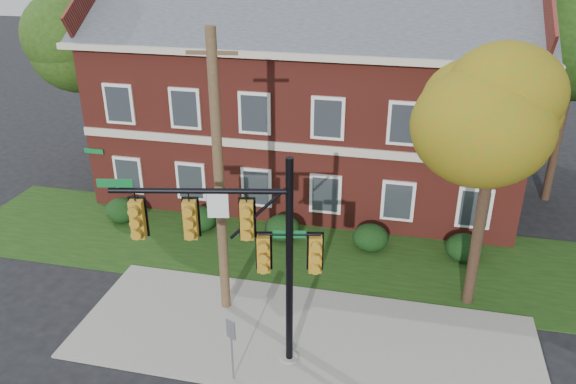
% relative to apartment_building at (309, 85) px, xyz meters
% --- Properties ---
extents(ground, '(120.00, 120.00, 0.00)m').
position_rel_apartment_building_xyz_m(ground, '(2.00, -11.95, -4.99)').
color(ground, black).
rests_on(ground, ground).
extents(sidewalk, '(14.00, 5.00, 0.08)m').
position_rel_apartment_building_xyz_m(sidewalk, '(2.00, -10.95, -4.95)').
color(sidewalk, gray).
rests_on(sidewalk, ground).
extents(grass_strip, '(30.00, 6.00, 0.04)m').
position_rel_apartment_building_xyz_m(grass_strip, '(2.00, -5.95, -4.97)').
color(grass_strip, '#193811').
rests_on(grass_strip, ground).
extents(apartment_building, '(18.80, 8.80, 9.74)m').
position_rel_apartment_building_xyz_m(apartment_building, '(0.00, 0.00, 0.00)').
color(apartment_building, maroon).
rests_on(apartment_building, ground).
extents(hedge_far_left, '(1.40, 1.26, 1.05)m').
position_rel_apartment_building_xyz_m(hedge_far_left, '(-7.00, -5.25, -4.46)').
color(hedge_far_left, black).
rests_on(hedge_far_left, ground).
extents(hedge_left, '(1.40, 1.26, 1.05)m').
position_rel_apartment_building_xyz_m(hedge_left, '(-3.50, -5.25, -4.46)').
color(hedge_left, black).
rests_on(hedge_left, ground).
extents(hedge_center, '(1.40, 1.26, 1.05)m').
position_rel_apartment_building_xyz_m(hedge_center, '(0.00, -5.25, -4.46)').
color(hedge_center, black).
rests_on(hedge_center, ground).
extents(hedge_right, '(1.40, 1.26, 1.05)m').
position_rel_apartment_building_xyz_m(hedge_right, '(3.50, -5.25, -4.46)').
color(hedge_right, black).
rests_on(hedge_right, ground).
extents(hedge_far_right, '(1.40, 1.26, 1.05)m').
position_rel_apartment_building_xyz_m(hedge_far_right, '(7.00, -5.25, -4.46)').
color(hedge_far_right, black).
rests_on(hedge_far_right, ground).
extents(tree_near_right, '(4.50, 4.25, 8.58)m').
position_rel_apartment_building_xyz_m(tree_near_right, '(7.22, -8.09, 1.68)').
color(tree_near_right, black).
rests_on(tree_near_right, ground).
extents(tree_left_rear, '(5.40, 5.10, 8.88)m').
position_rel_apartment_building_xyz_m(tree_left_rear, '(-9.73, -1.12, 1.69)').
color(tree_left_rear, black).
rests_on(tree_left_rear, ground).
extents(traffic_signal, '(5.58, 1.31, 6.33)m').
position_rel_apartment_building_xyz_m(traffic_signal, '(0.69, -12.27, -1.06)').
color(traffic_signal, gray).
rests_on(traffic_signal, ground).
extents(utility_pole, '(1.41, 0.34, 9.04)m').
position_rel_apartment_building_xyz_m(utility_pole, '(-0.79, -10.01, -0.40)').
color(utility_pole, '#503825').
rests_on(utility_pole, ground).
extents(sign_post, '(0.29, 0.16, 2.06)m').
position_rel_apartment_building_xyz_m(sign_post, '(0.46, -13.14, -3.59)').
color(sign_post, slate).
rests_on(sign_post, ground).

